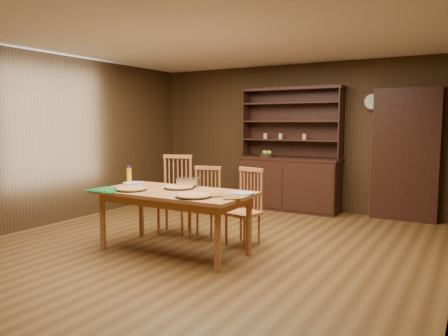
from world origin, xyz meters
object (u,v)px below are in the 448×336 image
Objects in this scene: china_hutch at (289,177)px; chair_center at (206,200)px; juice_bottle at (129,175)px; dining_table at (174,198)px; chair_left at (176,191)px; chair_right at (246,204)px.

chair_center is (-0.29, -2.31, -0.09)m from china_hutch.
juice_bottle is at bearing -112.48° from china_hutch.
dining_table is 1.71× the size of chair_left.
china_hutch is 1.16× the size of dining_table.
chair_left is (-0.81, -2.28, -0.01)m from china_hutch.
chair_left is 1.14× the size of chair_center.
dining_table is at bearing -94.08° from china_hutch.
dining_table is 1.91× the size of chair_right.
chair_left is (-0.59, 0.83, -0.08)m from dining_table.
chair_left reaches higher than chair_right.
chair_left is at bearing -109.56° from china_hutch.
dining_table is 0.97m from chair_right.
china_hutch is 3.12m from dining_table.
china_hutch is 2.42m from chair_left.
chair_left reaches higher than juice_bottle.
dining_table is at bearing -99.20° from chair_center.
china_hutch reaches higher than dining_table.
chair_right is at bearing 53.24° from dining_table.
china_hutch reaches higher than juice_bottle.
chair_right is at bearing -81.39° from china_hutch.
juice_bottle is at bearing -162.82° from chair_center.
juice_bottle reaches higher than dining_table.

